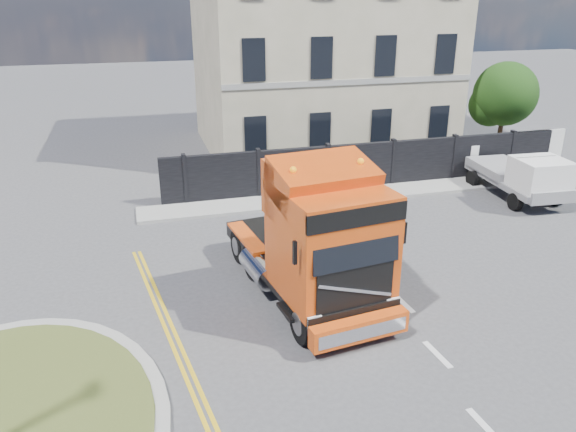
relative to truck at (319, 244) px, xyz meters
name	(u,v)px	position (x,y,z in m)	size (l,w,h in m)	color
ground	(297,310)	(-0.65, -0.17, -1.82)	(120.00, 120.00, 0.00)	#424244
hoarding_fence	(383,164)	(5.90, 8.83, -0.82)	(18.80, 0.25, 2.00)	black
georgian_building	(319,37)	(5.35, 16.33, 3.95)	(12.30, 10.30, 12.80)	beige
tree	(502,97)	(13.73, 11.93, 1.22)	(3.20, 3.20, 4.80)	#382619
pavement_far	(378,192)	(5.35, 7.93, -1.76)	(20.00, 1.60, 0.12)	gray
truck	(319,244)	(0.00, 0.00, 0.00)	(3.37, 7.06, 4.07)	black
flatbed_pickup	(529,178)	(10.67, 5.30, -0.75)	(2.21, 4.90, 1.99)	gray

